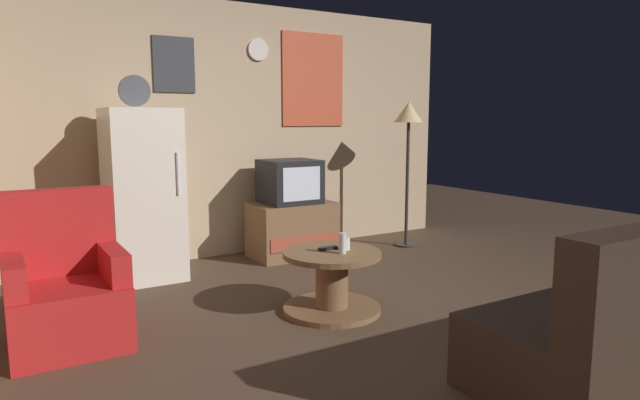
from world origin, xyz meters
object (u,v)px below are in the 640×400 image
at_px(fridge, 143,194).
at_px(book_stack, 341,246).
at_px(remote_control, 328,248).
at_px(crt_tv, 290,181).
at_px(mug_ceramic_white, 345,244).
at_px(standing_lamp, 408,123).
at_px(coffee_table, 332,281).
at_px(couch, 629,326).
at_px(armchair, 65,291).
at_px(tv_stand, 292,230).
at_px(wine_glass, 343,243).

height_order(fridge, book_stack, fridge).
bearing_deg(book_stack, remote_control, -126.51).
bearing_deg(crt_tv, mug_ceramic_white, -104.28).
relative_size(standing_lamp, coffee_table, 2.21).
xyz_separation_m(standing_lamp, couch, (-1.09, -3.13, -1.05)).
relative_size(crt_tv, armchair, 0.56).
xyz_separation_m(crt_tv, standing_lamp, (1.34, -0.24, 0.58)).
bearing_deg(coffee_table, crt_tv, 72.24).
xyz_separation_m(fridge, crt_tv, (1.47, 0.03, 0.02)).
bearing_deg(book_stack, standing_lamp, -13.85).
height_order(tv_stand, remote_control, tv_stand).
bearing_deg(fridge, crt_tv, 1.24).
bearing_deg(standing_lamp, fridge, 175.77).
height_order(crt_tv, mug_ceramic_white, crt_tv).
height_order(tv_stand, armchair, armchair).
bearing_deg(crt_tv, tv_stand, 1.97).
xyz_separation_m(standing_lamp, armchair, (-3.60, -0.98, -1.02)).
distance_m(mug_ceramic_white, armchair, 1.89).
bearing_deg(wine_glass, couch, -65.75).
relative_size(wine_glass, mug_ceramic_white, 1.67).
bearing_deg(couch, book_stack, 84.05).
bearing_deg(crt_tv, remote_control, -108.40).
bearing_deg(coffee_table, standing_lamp, 36.57).
bearing_deg(standing_lamp, crt_tv, 169.87).
bearing_deg(armchair, crt_tv, 28.45).
xyz_separation_m(couch, book_stack, (0.34, 3.31, -0.27)).
bearing_deg(coffee_table, mug_ceramic_white, -6.73).
relative_size(crt_tv, mug_ceramic_white, 6.00).
bearing_deg(armchair, coffee_table, -12.76).
relative_size(wine_glass, book_stack, 0.73).
distance_m(fridge, crt_tv, 1.47).
bearing_deg(tv_stand, book_stack, -5.75).
bearing_deg(remote_control, standing_lamp, 34.13).
height_order(tv_stand, crt_tv, crt_tv).
relative_size(standing_lamp, couch, 0.94).
distance_m(tv_stand, wine_glass, 1.81).
height_order(tv_stand, wine_glass, wine_glass).
bearing_deg(mug_ceramic_white, book_stack, 57.26).
height_order(fridge, armchair, fridge).
distance_m(tv_stand, crt_tv, 0.50).
xyz_separation_m(remote_control, armchair, (-1.74, 0.34, -0.13)).
height_order(fridge, wine_glass, fridge).
xyz_separation_m(coffee_table, armchair, (-1.74, 0.39, 0.11)).
bearing_deg(wine_glass, book_stack, 56.75).
bearing_deg(coffee_table, couch, -66.25).
bearing_deg(armchair, couch, -40.51).
xyz_separation_m(standing_lamp, remote_control, (-1.86, -1.33, -0.89)).
relative_size(fridge, couch, 1.04).
xyz_separation_m(remote_control, book_stack, (1.12, 1.51, -0.42)).
distance_m(mug_ceramic_white, remote_control, 0.13).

